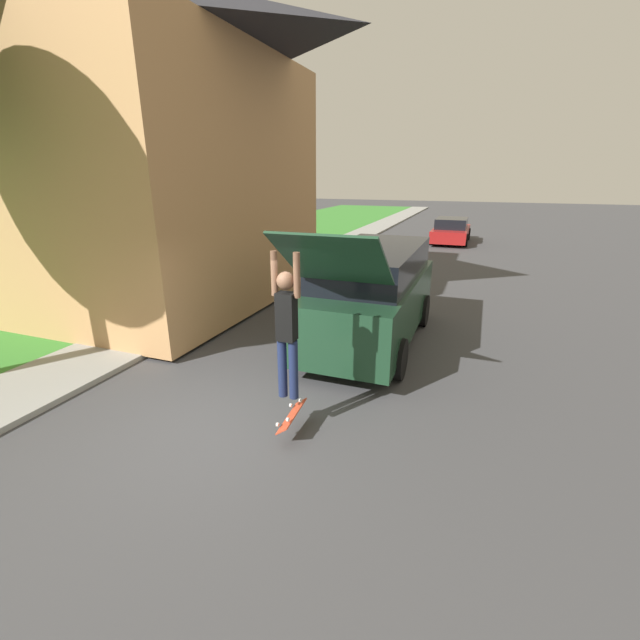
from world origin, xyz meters
TOP-DOWN VIEW (x-y plane):
  - ground_plane at (0.00, 0.00)m, footprint 120.00×120.00m
  - lawn at (-8.00, 6.00)m, footprint 10.00×80.00m
  - sidewalk at (-3.60, 6.00)m, footprint 1.80×80.00m
  - house at (-7.28, 5.46)m, footprint 11.44×8.60m
  - suv_parked at (1.36, 4.14)m, footprint 2.06×5.76m
  - car_down_street at (1.76, 20.13)m, footprint 1.94×4.42m
  - skateboarder at (1.12, 0.34)m, footprint 0.41×0.24m
  - skateboard at (1.19, 0.27)m, footprint 0.25×0.79m
  - fire_hydrant at (-3.83, 1.73)m, footprint 0.20×0.20m

SIDE VIEW (x-z plane):
  - ground_plane at x=0.00m, z-range 0.00..0.00m
  - lawn at x=-8.00m, z-range 0.00..0.08m
  - sidewalk at x=-3.60m, z-range 0.00..0.10m
  - skateboard at x=1.19m, z-range 0.17..0.42m
  - fire_hydrant at x=-3.83m, z-range 0.09..0.78m
  - car_down_street at x=1.76m, z-range -0.03..1.29m
  - suv_parked at x=1.36m, z-range -0.27..2.52m
  - skateboarder at x=1.12m, z-range 0.59..2.66m
  - house at x=-7.28m, z-range 0.23..8.93m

